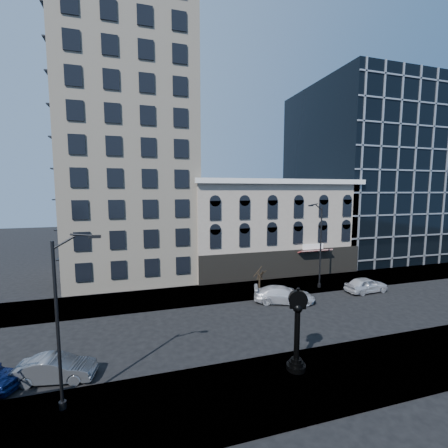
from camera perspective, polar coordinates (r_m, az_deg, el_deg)
name	(u,v)px	position (r m, az deg, el deg)	size (l,w,h in m)	color
ground	(214,329)	(25.53, -1.86, -19.30)	(160.00, 160.00, 0.00)	black
sidewalk_far	(195,295)	(32.72, -5.50, -13.30)	(160.00, 6.00, 0.12)	gray
sidewalk_near	(251,391)	(18.92, 5.18, -29.18)	(160.00, 6.00, 0.12)	gray
cream_tower	(130,126)	(41.98, -17.44, 17.43)	(15.90, 15.40, 42.50)	beige
victorian_row	(268,227)	(42.41, 8.42, -0.56)	(22.60, 11.19, 12.50)	#A79989
glass_office	(363,174)	(57.46, 24.95, 8.71)	(20.00, 20.15, 28.00)	black
street_clock	(297,333)	(19.81, 13.73, -19.48)	(1.18, 1.18, 5.21)	black
street_lamp_near	(69,276)	(16.45, -27.38, -8.75)	(2.35, 0.49, 9.07)	black
street_lamp_far	(317,224)	(34.41, 17.35, 0.08)	(2.44, 1.03, 9.73)	black
bare_tree_far	(260,271)	(32.30, 6.80, -8.91)	(1.90, 1.90, 3.27)	black
car_near_b	(56,368)	(21.74, -29.38, -22.85)	(1.53, 4.40, 1.45)	#595B60
car_far_a	(290,296)	(31.29, 12.42, -13.17)	(2.24, 4.86, 1.35)	silver
car_far_b	(282,295)	(30.99, 11.04, -13.07)	(2.26, 5.56, 1.61)	silver
car_far_c	(366,285)	(36.79, 25.43, -10.42)	(1.94, 4.83, 1.64)	silver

